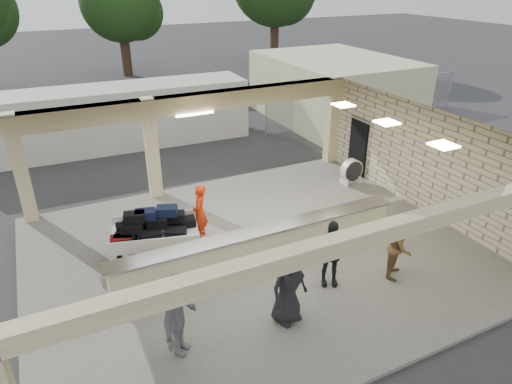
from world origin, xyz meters
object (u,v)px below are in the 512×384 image
luggage_cart (153,229)px  drum_fan (351,171)px  car_white_b (338,84)px  container_white (110,118)px  passenger_c (180,316)px  passenger_d (288,284)px  car_dark (256,91)px  car_white_a (299,90)px  passenger_b (330,253)px  baggage_counter (262,245)px  baggage_handler (200,212)px  passenger_a (400,247)px

luggage_cart → drum_fan: luggage_cart is taller
car_white_b → container_white: bearing=129.0°
passenger_c → car_white_b: passenger_c is taller
passenger_d → car_dark: 19.15m
passenger_d → car_white_a: size_ratio=0.39×
drum_fan → passenger_d: 7.83m
drum_fan → passenger_b: passenger_b is taller
passenger_c → car_white_b: bearing=-1.4°
baggage_counter → baggage_handler: bearing=119.5°
luggage_cart → passenger_c: 3.88m
passenger_b → car_white_b: passenger_b is taller
car_dark → baggage_handler: bearing=175.0°
passenger_d → passenger_c: bearing=163.0°
baggage_handler → car_white_b: baggage_handler is taller
drum_fan → car_white_b: car_white_b is taller
passenger_b → car_dark: (6.20, 16.81, -0.32)m
baggage_counter → luggage_cart: 3.00m
passenger_b → passenger_c: passenger_c is taller
passenger_b → container_white: container_white is taller
luggage_cart → passenger_c: bearing=-81.4°
passenger_a → car_dark: bearing=37.2°
car_white_a → baggage_handler: bearing=114.3°
passenger_a → passenger_c: passenger_c is taller
luggage_cart → car_white_b: size_ratio=0.53×
car_white_b → passenger_b: bearing=171.6°
car_white_a → car_dark: size_ratio=1.22×
car_white_a → container_white: size_ratio=0.40×
passenger_d → car_white_a: (10.21, 16.63, -0.36)m
baggage_counter → car_dark: 16.85m
baggage_handler → passenger_d: size_ratio=0.87×
passenger_d → container_white: size_ratio=0.16×
passenger_c → car_white_b: 22.46m
baggage_handler → passenger_b: (2.12, -3.48, 0.05)m
passenger_a → passenger_b: passenger_b is taller
baggage_handler → container_white: size_ratio=0.14×
car_white_b → baggage_counter: bearing=166.1°
car_white_b → passenger_d: bearing=169.2°
container_white → baggage_handler: bearing=-83.1°
container_white → luggage_cart: bearing=-91.8°
car_white_a → car_dark: car_white_a is taller
passenger_a → container_white: size_ratio=0.13×
luggage_cart → passenger_b: passenger_b is taller
baggage_handler → passenger_d: 4.20m
car_white_b → car_dark: bearing=105.9°
drum_fan → passenger_d: passenger_d is taller
drum_fan → passenger_a: passenger_a is taller
baggage_handler → baggage_counter: bearing=61.0°
passenger_a → passenger_c: size_ratio=0.87×
drum_fan → passenger_a: (-2.34, -5.11, 0.31)m
passenger_a → passenger_d: bearing=145.2°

